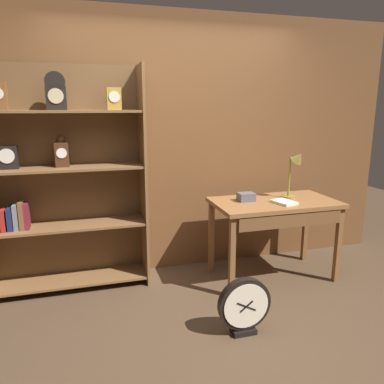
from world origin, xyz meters
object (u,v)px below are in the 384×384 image
at_px(open_repair_manual, 284,202).
at_px(workbench, 276,211).
at_px(desk_lamp, 296,167).
at_px(round_clock_large, 244,306).
at_px(bookshelf, 61,182).
at_px(toolbox_small, 246,197).

bearing_deg(open_repair_manual, workbench, 93.17).
bearing_deg(desk_lamp, round_clock_large, -135.87).
distance_m(workbench, open_repair_manual, 0.15).
bearing_deg(open_repair_manual, desk_lamp, 22.66).
relative_size(workbench, desk_lamp, 2.48).
xyz_separation_m(bookshelf, open_repair_manual, (2.01, -0.46, -0.22)).
distance_m(desk_lamp, round_clock_large, 1.54).
height_order(workbench, desk_lamp, desk_lamp).
bearing_deg(round_clock_large, toolbox_small, 66.17).
relative_size(desk_lamp, open_repair_manual, 2.21).
distance_m(workbench, desk_lamp, 0.48).
bearing_deg(toolbox_small, open_repair_manual, -31.94).
bearing_deg(bookshelf, open_repair_manual, -12.99).
bearing_deg(round_clock_large, open_repair_manual, 45.56).
relative_size(bookshelf, toolbox_small, 13.14).
relative_size(desk_lamp, toolbox_small, 3.10).
bearing_deg(open_repair_manual, round_clock_large, -150.21).
bearing_deg(desk_lamp, open_repair_manual, -141.57).
distance_m(toolbox_small, round_clock_large, 1.17).
bearing_deg(bookshelf, round_clock_large, -42.32).
height_order(desk_lamp, toolbox_small, desk_lamp).
xyz_separation_m(desk_lamp, round_clock_large, (-0.91, -0.88, -0.88)).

